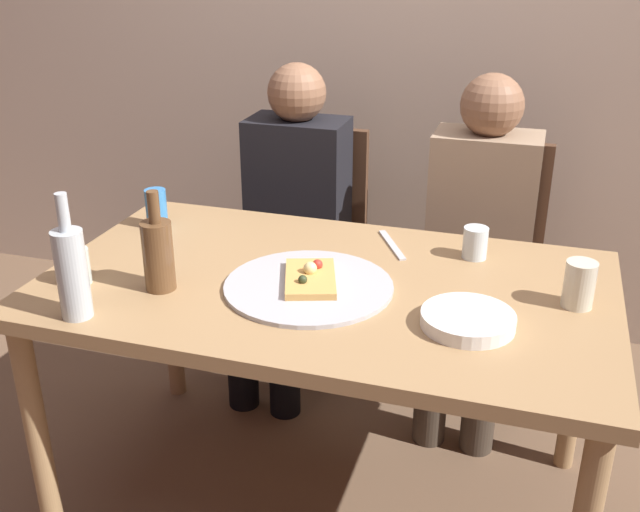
{
  "coord_description": "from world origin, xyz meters",
  "views": [
    {
      "loc": [
        0.52,
        -1.7,
        1.6
      ],
      "look_at": [
        -0.03,
        0.05,
        0.78
      ],
      "focal_mm": 41.66,
      "sensor_mm": 36.0,
      "label": 1
    }
  ],
  "objects_px": {
    "soda_can": "(156,208)",
    "table_knife": "(392,245)",
    "dining_table": "(326,307)",
    "guest_in_sweater": "(290,214)",
    "tumbler_near": "(76,266)",
    "plate_stack": "(468,320)",
    "wine_bottle": "(158,253)",
    "wine_glass": "(579,284)",
    "tumbler_far": "(475,243)",
    "chair_right": "(479,252)",
    "pizza_tray": "(309,286)",
    "guest_in_beanie": "(478,235)",
    "chair_left": "(304,231)",
    "beer_bottle": "(72,271)",
    "pizza_slice_last": "(310,277)"
  },
  "relations": [
    {
      "from": "wine_glass",
      "to": "plate_stack",
      "type": "distance_m",
      "value": 0.31
    },
    {
      "from": "chair_left",
      "to": "chair_right",
      "type": "distance_m",
      "value": 0.68
    },
    {
      "from": "pizza_tray",
      "to": "guest_in_beanie",
      "type": "bearing_deg",
      "value": 63.82
    },
    {
      "from": "tumbler_near",
      "to": "plate_stack",
      "type": "relative_size",
      "value": 0.43
    },
    {
      "from": "beer_bottle",
      "to": "plate_stack",
      "type": "bearing_deg",
      "value": 14.2
    },
    {
      "from": "tumbler_far",
      "to": "guest_in_beanie",
      "type": "bearing_deg",
      "value": 93.65
    },
    {
      "from": "soda_can",
      "to": "guest_in_sweater",
      "type": "height_order",
      "value": "guest_in_sweater"
    },
    {
      "from": "table_knife",
      "to": "beer_bottle",
      "type": "bearing_deg",
      "value": 107.17
    },
    {
      "from": "pizza_tray",
      "to": "wine_bottle",
      "type": "bearing_deg",
      "value": -162.67
    },
    {
      "from": "tumbler_far",
      "to": "chair_right",
      "type": "bearing_deg",
      "value": 92.67
    },
    {
      "from": "wine_bottle",
      "to": "plate_stack",
      "type": "relative_size",
      "value": 1.2
    },
    {
      "from": "dining_table",
      "to": "tumbler_near",
      "type": "distance_m",
      "value": 0.67
    },
    {
      "from": "tumbler_near",
      "to": "chair_right",
      "type": "xyz_separation_m",
      "value": [
        0.96,
        1.04,
        -0.27
      ]
    },
    {
      "from": "dining_table",
      "to": "wine_glass",
      "type": "distance_m",
      "value": 0.65
    },
    {
      "from": "soda_can",
      "to": "chair_right",
      "type": "bearing_deg",
      "value": 32.89
    },
    {
      "from": "wine_bottle",
      "to": "guest_in_beanie",
      "type": "bearing_deg",
      "value": 49.44
    },
    {
      "from": "tumbler_near",
      "to": "plate_stack",
      "type": "bearing_deg",
      "value": 4.0
    },
    {
      "from": "chair_left",
      "to": "plate_stack",
      "type": "bearing_deg",
      "value": 127.15
    },
    {
      "from": "wine_glass",
      "to": "table_knife",
      "type": "height_order",
      "value": "wine_glass"
    },
    {
      "from": "guest_in_sweater",
      "to": "pizza_tray",
      "type": "bearing_deg",
      "value": 113.02
    },
    {
      "from": "chair_left",
      "to": "soda_can",
      "type": "bearing_deg",
      "value": 65.91
    },
    {
      "from": "wine_glass",
      "to": "guest_in_beanie",
      "type": "distance_m",
      "value": 0.72
    },
    {
      "from": "soda_can",
      "to": "table_knife",
      "type": "height_order",
      "value": "soda_can"
    },
    {
      "from": "dining_table",
      "to": "guest_in_sweater",
      "type": "xyz_separation_m",
      "value": [
        -0.35,
        0.69,
        -0.01
      ]
    },
    {
      "from": "pizza_tray",
      "to": "plate_stack",
      "type": "xyz_separation_m",
      "value": [
        0.42,
        -0.08,
        0.01
      ]
    },
    {
      "from": "dining_table",
      "to": "soda_can",
      "type": "distance_m",
      "value": 0.67
    },
    {
      "from": "tumbler_near",
      "to": "guest_in_beanie",
      "type": "relative_size",
      "value": 0.08
    },
    {
      "from": "beer_bottle",
      "to": "chair_right",
      "type": "distance_m",
      "value": 1.51
    },
    {
      "from": "dining_table",
      "to": "wine_glass",
      "type": "bearing_deg",
      "value": 4.7
    },
    {
      "from": "pizza_tray",
      "to": "guest_in_sweater",
      "type": "bearing_deg",
      "value": 113.02
    },
    {
      "from": "chair_left",
      "to": "guest_in_beanie",
      "type": "bearing_deg",
      "value": 167.42
    },
    {
      "from": "dining_table",
      "to": "guest_in_sweater",
      "type": "distance_m",
      "value": 0.77
    },
    {
      "from": "soda_can",
      "to": "plate_stack",
      "type": "height_order",
      "value": "soda_can"
    },
    {
      "from": "table_knife",
      "to": "guest_in_sweater",
      "type": "distance_m",
      "value": 0.62
    },
    {
      "from": "plate_stack",
      "to": "guest_in_beanie",
      "type": "bearing_deg",
      "value": 94.05
    },
    {
      "from": "wine_glass",
      "to": "plate_stack",
      "type": "bearing_deg",
      "value": -143.01
    },
    {
      "from": "pizza_slice_last",
      "to": "plate_stack",
      "type": "xyz_separation_m",
      "value": [
        0.42,
        -0.1,
        -0.01
      ]
    },
    {
      "from": "soda_can",
      "to": "pizza_slice_last",
      "type": "bearing_deg",
      "value": -23.49
    },
    {
      "from": "beer_bottle",
      "to": "guest_in_sweater",
      "type": "distance_m",
      "value": 1.09
    },
    {
      "from": "pizza_slice_last",
      "to": "wine_glass",
      "type": "xyz_separation_m",
      "value": [
        0.67,
        0.09,
        0.04
      ]
    },
    {
      "from": "wine_bottle",
      "to": "guest_in_sweater",
      "type": "distance_m",
      "value": 0.88
    },
    {
      "from": "beer_bottle",
      "to": "chair_right",
      "type": "height_order",
      "value": "beer_bottle"
    },
    {
      "from": "soda_can",
      "to": "chair_left",
      "type": "xyz_separation_m",
      "value": [
        0.28,
        0.62,
        -0.28
      ]
    },
    {
      "from": "tumbler_near",
      "to": "soda_can",
      "type": "height_order",
      "value": "soda_can"
    },
    {
      "from": "guest_in_beanie",
      "to": "wine_bottle",
      "type": "bearing_deg",
      "value": 49.44
    },
    {
      "from": "dining_table",
      "to": "beer_bottle",
      "type": "bearing_deg",
      "value": -144.98
    },
    {
      "from": "wine_bottle",
      "to": "plate_stack",
      "type": "bearing_deg",
      "value": 2.51
    },
    {
      "from": "wine_glass",
      "to": "guest_in_sweater",
      "type": "bearing_deg",
      "value": 147.13
    },
    {
      "from": "soda_can",
      "to": "guest_in_beanie",
      "type": "distance_m",
      "value": 1.07
    },
    {
      "from": "tumbler_far",
      "to": "plate_stack",
      "type": "bearing_deg",
      "value": -85.55
    }
  ]
}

